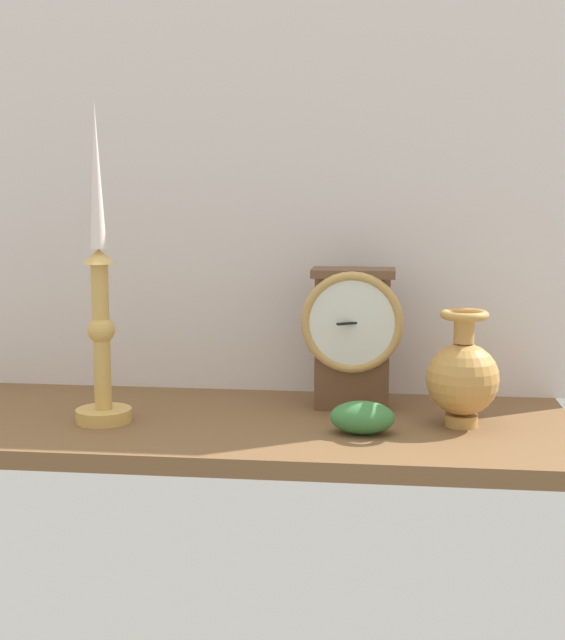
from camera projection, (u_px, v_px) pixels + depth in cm
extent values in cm
cube|color=brown|center=(209.00, 426.00, 123.36)|extent=(100.00, 36.00, 2.40)
cube|color=silver|center=(230.00, 182.00, 136.34)|extent=(120.00, 2.00, 65.00)
cube|color=brown|center=(353.00, 343.00, 127.91)|extent=(10.61, 5.78, 19.06)
cube|color=brown|center=(353.00, 273.00, 126.36)|extent=(11.88, 6.47, 1.20)
torus|color=tan|center=(352.00, 323.00, 124.16)|extent=(14.47, 1.32, 14.47)
cylinder|color=silver|center=(352.00, 323.00, 124.06)|extent=(12.10, 0.40, 12.10)
cube|color=black|center=(352.00, 323.00, 123.76)|extent=(4.24, 2.91, 0.30)
cylinder|color=tan|center=(104.00, 415.00, 121.19)|extent=(7.60, 7.60, 1.80)
cylinder|color=tan|center=(101.00, 337.00, 119.52)|extent=(2.34, 2.34, 19.92)
sphere|color=tan|center=(101.00, 330.00, 119.37)|extent=(3.74, 3.74, 3.74)
cone|color=tan|center=(99.00, 256.00, 117.84)|extent=(4.26, 4.26, 2.00)
cone|color=white|center=(96.00, 175.00, 116.20)|extent=(2.15, 2.15, 19.39)
cylinder|color=#BD8A44|center=(462.00, 421.00, 118.57)|extent=(4.39, 4.39, 1.60)
sphere|color=#BD8A44|center=(463.00, 380.00, 117.70)|extent=(9.74, 9.74, 9.74)
cylinder|color=#BD8A44|center=(464.00, 330.00, 116.66)|extent=(2.73, 2.73, 3.79)
torus|color=#BD8A44|center=(465.00, 315.00, 116.37)|extent=(6.38, 6.38, 1.15)
ellipsoid|color=#38773C|center=(362.00, 417.00, 115.33)|extent=(8.47, 5.93, 4.26)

